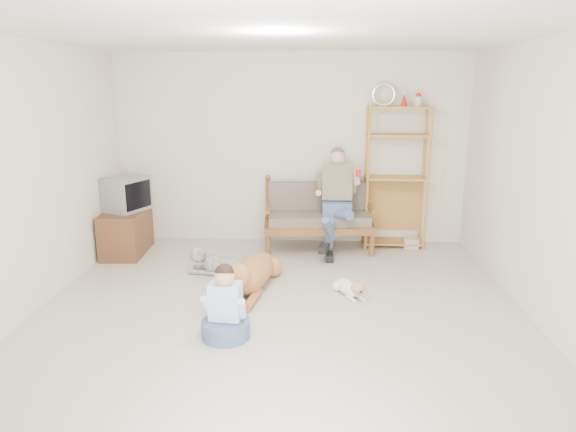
# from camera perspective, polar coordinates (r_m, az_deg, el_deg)

# --- Properties ---
(floor) EXTENTS (5.50, 5.50, 0.00)m
(floor) POSITION_cam_1_polar(r_m,az_deg,el_deg) (5.14, -1.07, -11.65)
(floor) COLOR beige
(floor) RESTS_ON ground
(ceiling) EXTENTS (5.50, 5.50, 0.00)m
(ceiling) POSITION_cam_1_polar(r_m,az_deg,el_deg) (4.64, -1.23, 19.88)
(ceiling) COLOR white
(ceiling) RESTS_ON ground
(wall_back) EXTENTS (5.00, 0.00, 5.00)m
(wall_back) POSITION_cam_1_polar(r_m,az_deg,el_deg) (7.42, 0.30, 7.37)
(wall_back) COLOR beige
(wall_back) RESTS_ON ground
(wall_front) EXTENTS (5.00, 0.00, 5.00)m
(wall_front) POSITION_cam_1_polar(r_m,az_deg,el_deg) (2.09, -6.35, -11.36)
(wall_front) COLOR beige
(wall_front) RESTS_ON ground
(wall_left) EXTENTS (0.00, 5.50, 5.50)m
(wall_left) POSITION_cam_1_polar(r_m,az_deg,el_deg) (5.47, -28.29, 3.14)
(wall_left) COLOR beige
(wall_left) RESTS_ON ground
(wall_right) EXTENTS (0.00, 5.50, 5.50)m
(wall_right) POSITION_cam_1_polar(r_m,az_deg,el_deg) (5.18, 27.69, 2.66)
(wall_right) COLOR beige
(wall_right) RESTS_ON ground
(loveseat) EXTENTS (1.55, 0.82, 0.95)m
(loveseat) POSITION_cam_1_polar(r_m,az_deg,el_deg) (7.19, 3.41, 0.10)
(loveseat) COLOR brown
(loveseat) RESTS_ON ground
(man) EXTENTS (0.55, 0.78, 1.26)m
(man) POSITION_cam_1_polar(r_m,az_deg,el_deg) (6.92, 5.28, 0.99)
(man) COLOR #55669C
(man) RESTS_ON loveseat
(etagere) EXTENTS (0.88, 0.38, 2.29)m
(etagere) POSITION_cam_1_polar(r_m,az_deg,el_deg) (7.36, 11.90, 4.36)
(etagere) COLOR #BD7D3B
(etagere) RESTS_ON ground
(book_stack) EXTENTS (0.22, 0.17, 0.13)m
(book_stack) POSITION_cam_1_polar(r_m,az_deg,el_deg) (7.54, 13.53, -2.92)
(book_stack) COLOR silver
(book_stack) RESTS_ON ground
(tv_stand) EXTENTS (0.54, 0.92, 0.60)m
(tv_stand) POSITION_cam_1_polar(r_m,az_deg,el_deg) (7.36, -17.57, -1.71)
(tv_stand) COLOR brown
(tv_stand) RESTS_ON ground
(crt_tv) EXTENTS (0.62, 0.67, 0.45)m
(crt_tv) POSITION_cam_1_polar(r_m,az_deg,el_deg) (7.26, -17.54, 2.36)
(crt_tv) COLOR gray
(crt_tv) RESTS_ON tv_stand
(wall_outlet) EXTENTS (0.12, 0.02, 0.08)m
(wall_outlet) POSITION_cam_1_polar(r_m,az_deg,el_deg) (7.76, -8.98, -0.40)
(wall_outlet) COLOR silver
(wall_outlet) RESTS_ON ground
(golden_retriever) EXTENTS (0.55, 1.57, 0.48)m
(golden_retriever) POSITION_cam_1_polar(r_m,az_deg,el_deg) (5.82, -4.12, -6.42)
(golden_retriever) COLOR #B5763F
(golden_retriever) RESTS_ON ground
(shaggy_dog) EXTENTS (1.12, 0.37, 0.33)m
(shaggy_dog) POSITION_cam_1_polar(r_m,az_deg,el_deg) (6.33, -7.17, -5.31)
(shaggy_dog) COLOR silver
(shaggy_dog) RESTS_ON ground
(terrier) EXTENTS (0.34, 0.56, 0.23)m
(terrier) POSITION_cam_1_polar(r_m,az_deg,el_deg) (5.71, 6.96, -7.94)
(terrier) COLOR white
(terrier) RESTS_ON ground
(child) EXTENTS (0.45, 0.45, 0.71)m
(child) POSITION_cam_1_polar(r_m,az_deg,el_deg) (4.79, -6.96, -10.45)
(child) COLOR #55669C
(child) RESTS_ON ground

